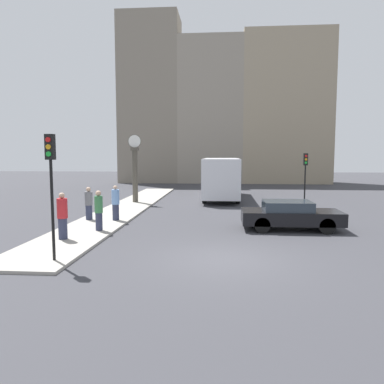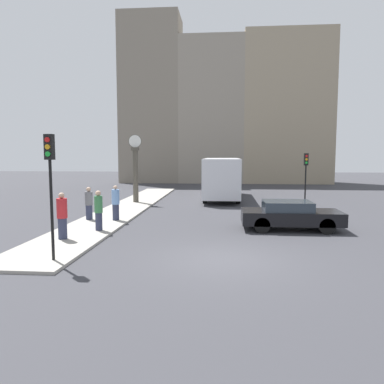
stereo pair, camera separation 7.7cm
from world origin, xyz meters
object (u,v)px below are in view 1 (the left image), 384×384
at_px(traffic_light_far, 305,168).
at_px(pedestrian_blue_stripe, 116,203).
at_px(bus_distant, 221,176).
at_px(street_clock, 135,170).
at_px(traffic_light_near, 51,171).
at_px(sedan_car, 290,215).
at_px(pedestrian_green_hoodie, 99,210).
at_px(pedestrian_red_top, 62,216).
at_px(pedestrian_grey_jacket, 89,204).

bearing_deg(traffic_light_far, pedestrian_blue_stripe, -148.77).
bearing_deg(bus_distant, pedestrian_blue_stripe, -116.51).
bearing_deg(street_clock, traffic_light_near, -86.86).
height_order(sedan_car, pedestrian_green_hoodie, pedestrian_green_hoodie).
relative_size(sedan_car, bus_distant, 0.49).
bearing_deg(pedestrian_blue_stripe, sedan_car, -8.27).
xyz_separation_m(traffic_light_near, traffic_light_far, (10.35, 13.34, -0.39)).
xyz_separation_m(pedestrian_blue_stripe, pedestrian_red_top, (-0.84, -4.22, 0.04)).
distance_m(bus_distant, pedestrian_blue_stripe, 11.53).
distance_m(street_clock, pedestrian_red_top, 11.35).
bearing_deg(sedan_car, pedestrian_red_top, -161.53).
xyz_separation_m(traffic_light_far, street_clock, (-11.12, 0.72, -0.17)).
bearing_deg(pedestrian_green_hoodie, pedestrian_blue_stripe, 89.95).
distance_m(traffic_light_near, pedestrian_blue_stripe, 7.26).
bearing_deg(pedestrian_red_top, pedestrian_green_hoodie, 63.87).
bearing_deg(pedestrian_grey_jacket, sedan_car, -7.34).
xyz_separation_m(pedestrian_green_hoodie, pedestrian_red_top, (-0.84, -1.71, 0.03)).
bearing_deg(bus_distant, pedestrian_green_hoodie, -111.86).
distance_m(traffic_light_near, pedestrian_red_top, 3.48).
height_order(street_clock, pedestrian_green_hoodie, street_clock).
height_order(sedan_car, bus_distant, bus_distant).
bearing_deg(traffic_light_far, street_clock, 176.29).
relative_size(sedan_car, traffic_light_far, 1.27).
relative_size(street_clock, pedestrian_red_top, 2.55).
distance_m(sedan_car, traffic_light_far, 8.05).
distance_m(traffic_light_far, street_clock, 11.14).
distance_m(traffic_light_near, pedestrian_green_hoodie, 4.88).
bearing_deg(traffic_light_far, pedestrian_red_top, -136.93).
xyz_separation_m(street_clock, pedestrian_red_top, (-0.16, -11.27, -1.29)).
xyz_separation_m(bus_distant, street_clock, (-5.81, -3.24, 0.56)).
bearing_deg(pedestrian_green_hoodie, pedestrian_red_top, -116.13).
xyz_separation_m(traffic_light_far, pedestrian_green_hoodie, (-10.45, -8.84, -1.49)).
height_order(pedestrian_green_hoodie, pedestrian_red_top, pedestrian_red_top).
bearing_deg(pedestrian_blue_stripe, bus_distant, 63.49).
distance_m(traffic_light_far, pedestrian_red_top, 15.52).
xyz_separation_m(traffic_light_near, pedestrian_green_hoodie, (-0.10, 4.50, -1.88)).
xyz_separation_m(traffic_light_near, pedestrian_grey_jacket, (-1.46, 7.05, -1.93)).
height_order(pedestrian_grey_jacket, pedestrian_green_hoodie, pedestrian_green_hoodie).
bearing_deg(street_clock, pedestrian_green_hoodie, -85.97).
bearing_deg(sedan_car, traffic_light_far, 73.51).
relative_size(bus_distant, pedestrian_red_top, 4.94).
height_order(traffic_light_far, pedestrian_blue_stripe, traffic_light_far).
bearing_deg(pedestrian_green_hoodie, pedestrian_grey_jacket, 118.14).
bearing_deg(pedestrian_blue_stripe, traffic_light_near, -89.21).
xyz_separation_m(sedan_car, traffic_light_near, (-8.12, -5.82, 2.17)).
height_order(pedestrian_grey_jacket, pedestrian_red_top, pedestrian_red_top).
bearing_deg(sedan_car, street_clock, 137.16).
xyz_separation_m(bus_distant, pedestrian_red_top, (-5.98, -14.51, -0.73)).
distance_m(traffic_light_near, traffic_light_far, 16.89).
height_order(sedan_car, pedestrian_red_top, pedestrian_red_top).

